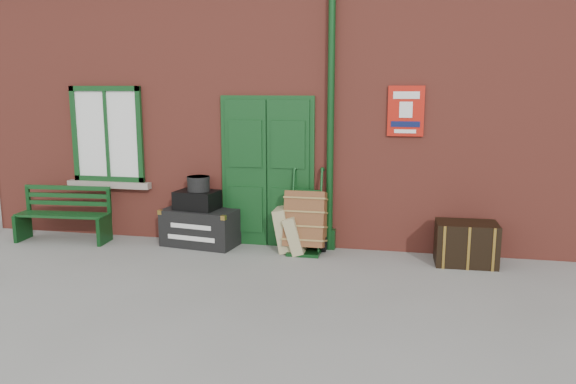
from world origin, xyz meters
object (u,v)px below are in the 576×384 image
(bench, at_px, (64,213))
(porter_trolley, at_px, (306,221))
(houdini_trunk, at_px, (201,227))
(dark_trunk, at_px, (466,243))

(bench, height_order, porter_trolley, porter_trolley)
(bench, xyz_separation_m, houdini_trunk, (2.18, 0.21, -0.17))
(porter_trolley, distance_m, dark_trunk, 2.25)
(dark_trunk, bearing_deg, bench, 178.53)
(bench, relative_size, porter_trolley, 1.21)
(bench, relative_size, houdini_trunk, 1.30)
(houdini_trunk, height_order, dark_trunk, dark_trunk)
(bench, distance_m, houdini_trunk, 2.20)
(porter_trolley, bearing_deg, dark_trunk, -3.66)
(houdini_trunk, relative_size, porter_trolley, 0.93)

